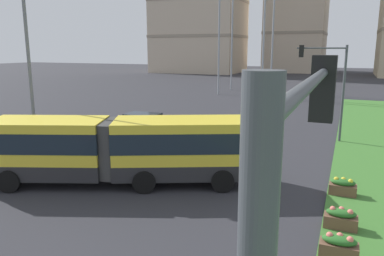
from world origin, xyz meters
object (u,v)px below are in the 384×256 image
object	(u,v)px
flower_planter_4	(343,187)
traffic_light_far_right	(329,77)
car_maroon_sedan	(144,125)
articulated_bus	(119,149)
flower_planter_3	(341,218)
streetlight_left	(29,68)
flower_planter_2	(339,246)

from	to	relation	value
flower_planter_4	traffic_light_far_right	xyz separation A→B (m)	(-1.36, 10.05, 3.88)
car_maroon_sedan	flower_planter_4	xyz separation A→B (m)	(13.50, -6.84, -0.33)
articulated_bus	car_maroon_sedan	world-z (taller)	articulated_bus
articulated_bus	flower_planter_3	bearing A→B (deg)	-6.09
articulated_bus	streetlight_left	bearing A→B (deg)	168.28
flower_planter_2	flower_planter_4	xyz separation A→B (m)	(0.00, 5.30, 0.00)
articulated_bus	flower_planter_4	bearing A→B (deg)	13.17
articulated_bus	flower_planter_2	world-z (taller)	articulated_bus
articulated_bus	car_maroon_sedan	size ratio (longest dim) A/B	2.66
streetlight_left	traffic_light_far_right	bearing A→B (deg)	36.94
articulated_bus	traffic_light_far_right	distance (m)	15.05
car_maroon_sedan	flower_planter_3	distance (m)	16.87
streetlight_left	car_maroon_sedan	bearing A→B (deg)	72.43
traffic_light_far_right	streetlight_left	xyz separation A→B (m)	(-14.60, -10.98, 0.84)
flower_planter_3	flower_planter_4	bearing A→B (deg)	90.00
car_maroon_sedan	flower_planter_4	bearing A→B (deg)	-26.86
flower_planter_3	streetlight_left	size ratio (longest dim) A/B	0.12
flower_planter_2	flower_planter_4	distance (m)	5.30
flower_planter_2	flower_planter_4	size ratio (longest dim) A/B	1.00
car_maroon_sedan	flower_planter_4	world-z (taller)	car_maroon_sedan
flower_planter_3	traffic_light_far_right	distance (m)	13.94
articulated_bus	car_maroon_sedan	bearing A→B (deg)	113.15
flower_planter_4	streetlight_left	size ratio (longest dim) A/B	0.12
flower_planter_2	streetlight_left	xyz separation A→B (m)	(-15.96, 4.37, 4.72)
streetlight_left	flower_planter_2	bearing A→B (deg)	-15.30
car_maroon_sedan	traffic_light_far_right	xyz separation A→B (m)	(12.14, 3.21, 3.56)
articulated_bus	flower_planter_2	bearing A→B (deg)	-17.60
articulated_bus	flower_planter_2	size ratio (longest dim) A/B	10.72
traffic_light_far_right	flower_planter_4	bearing A→B (deg)	-82.31
flower_planter_2	articulated_bus	bearing A→B (deg)	162.40
articulated_bus	flower_planter_3	size ratio (longest dim) A/B	10.72
flower_planter_2	car_maroon_sedan	bearing A→B (deg)	138.04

